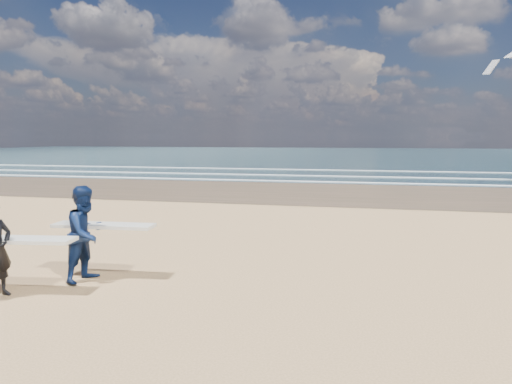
% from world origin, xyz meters
% --- Properties ---
extents(ocean, '(220.00, 100.00, 0.02)m').
position_xyz_m(ocean, '(20.00, 72.00, 0.01)').
color(ocean, '#1B343D').
rests_on(ocean, ground).
extents(surfer_far, '(2.23, 1.24, 2.02)m').
position_xyz_m(surfer_far, '(0.16, 0.69, 1.01)').
color(surfer_far, '#0C1C44').
rests_on(surfer_far, ground).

